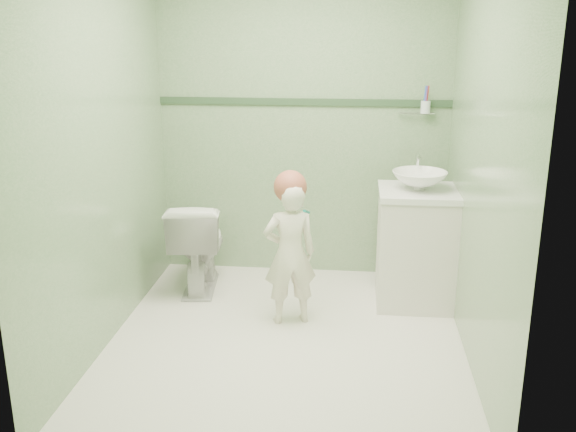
# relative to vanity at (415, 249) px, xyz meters

# --- Properties ---
(ground) EXTENTS (2.50, 2.50, 0.00)m
(ground) POSITION_rel_vanity_xyz_m (-0.84, -0.70, -0.40)
(ground) COLOR white
(ground) RESTS_ON ground
(room_shell) EXTENTS (2.50, 2.54, 2.40)m
(room_shell) POSITION_rel_vanity_xyz_m (-0.84, -0.70, 0.80)
(room_shell) COLOR #7BA475
(room_shell) RESTS_ON ground
(trim_stripe) EXTENTS (2.20, 0.02, 0.05)m
(trim_stripe) POSITION_rel_vanity_xyz_m (-0.84, 0.54, 0.95)
(trim_stripe) COLOR #2F4B2F
(trim_stripe) RESTS_ON room_shell
(vanity) EXTENTS (0.52, 0.50, 0.80)m
(vanity) POSITION_rel_vanity_xyz_m (0.00, 0.00, 0.00)
(vanity) COLOR silver
(vanity) RESTS_ON ground
(counter) EXTENTS (0.54, 0.52, 0.04)m
(counter) POSITION_rel_vanity_xyz_m (0.00, 0.00, 0.41)
(counter) COLOR white
(counter) RESTS_ON vanity
(basin) EXTENTS (0.37, 0.37, 0.13)m
(basin) POSITION_rel_vanity_xyz_m (0.00, 0.00, 0.49)
(basin) COLOR white
(basin) RESTS_ON counter
(faucet) EXTENTS (0.03, 0.13, 0.18)m
(faucet) POSITION_rel_vanity_xyz_m (0.00, 0.19, 0.57)
(faucet) COLOR silver
(faucet) RESTS_ON counter
(cup_holder) EXTENTS (0.26, 0.07, 0.21)m
(cup_holder) POSITION_rel_vanity_xyz_m (0.05, 0.48, 0.93)
(cup_holder) COLOR silver
(cup_holder) RESTS_ON room_shell
(toilet) EXTENTS (0.45, 0.71, 0.69)m
(toilet) POSITION_rel_vanity_xyz_m (-1.58, 0.10, -0.06)
(toilet) COLOR white
(toilet) RESTS_ON ground
(toddler) EXTENTS (0.40, 0.32, 0.96)m
(toddler) POSITION_rel_vanity_xyz_m (-0.84, -0.40, 0.08)
(toddler) COLOR white
(toddler) RESTS_ON ground
(hair_cap) EXTENTS (0.21, 0.21, 0.21)m
(hair_cap) POSITION_rel_vanity_xyz_m (-0.84, -0.37, 0.52)
(hair_cap) COLOR #A75741
(hair_cap) RESTS_ON toddler
(teal_toothbrush) EXTENTS (0.10, 0.14, 0.08)m
(teal_toothbrush) POSITION_rel_vanity_xyz_m (-0.74, -0.50, 0.40)
(teal_toothbrush) COLOR #0C7E75
(teal_toothbrush) RESTS_ON toddler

